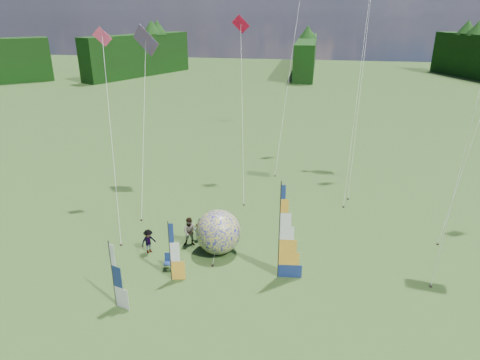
% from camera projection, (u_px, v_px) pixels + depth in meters
% --- Properties ---
extents(ground, '(220.00, 220.00, 0.00)m').
position_uv_depth(ground, '(246.00, 318.00, 20.48)').
color(ground, '#507630').
rests_on(ground, ground).
extents(treeline_ring, '(210.00, 210.00, 8.00)m').
position_uv_depth(treeline_ring, '(247.00, 246.00, 18.98)').
color(treeline_ring, black).
rests_on(treeline_ring, ground).
extents(feather_banner_main, '(1.48, 0.27, 5.52)m').
position_uv_depth(feather_banner_main, '(279.00, 233.00, 22.59)').
color(feather_banner_main, navy).
rests_on(feather_banner_main, ground).
extents(side_banner_left, '(0.97, 0.30, 3.47)m').
position_uv_depth(side_banner_left, '(170.00, 252.00, 22.74)').
color(side_banner_left, gold).
rests_on(side_banner_left, ground).
extents(side_banner_far, '(1.03, 0.42, 3.57)m').
position_uv_depth(side_banner_far, '(113.00, 275.00, 20.70)').
color(side_banner_far, white).
rests_on(side_banner_far, ground).
extents(bol_inflatable, '(3.32, 3.32, 2.70)m').
position_uv_depth(bol_inflatable, '(218.00, 232.00, 25.58)').
color(bol_inflatable, '#020095').
rests_on(bol_inflatable, ground).
extents(spectator_a, '(0.68, 0.46, 1.82)m').
position_uv_depth(spectator_a, '(203.00, 234.00, 26.29)').
color(spectator_a, '#66594C').
rests_on(spectator_a, ground).
extents(spectator_b, '(0.98, 0.60, 1.88)m').
position_uv_depth(spectator_b, '(190.00, 232.00, 26.44)').
color(spectator_b, '#66594C').
rests_on(spectator_b, ground).
extents(spectator_c, '(0.90, 1.00, 1.53)m').
position_uv_depth(spectator_c, '(149.00, 241.00, 25.72)').
color(spectator_c, '#66594C').
rests_on(spectator_c, ground).
extents(spectator_d, '(0.94, 0.62, 1.49)m').
position_uv_depth(spectator_d, '(201.00, 229.00, 27.16)').
color(spectator_d, '#66594C').
rests_on(spectator_d, ground).
extents(camp_chair, '(0.61, 0.61, 0.92)m').
position_uv_depth(camp_chair, '(168.00, 262.00, 24.19)').
color(camp_chair, '#11244C').
rests_on(camp_chair, ground).
extents(kite_whale, '(8.07, 15.15, 22.76)m').
position_uv_depth(kite_whale, '(366.00, 40.00, 34.17)').
color(kite_whale, black).
rests_on(kite_whale, ground).
extents(kite_rainbow_delta, '(9.94, 13.88, 13.50)m').
position_uv_depth(kite_rainbow_delta, '(143.00, 111.00, 31.32)').
color(kite_rainbow_delta, red).
rests_on(kite_rainbow_delta, ground).
extents(small_kite_red, '(4.57, 9.68, 13.80)m').
position_uv_depth(small_kite_red, '(242.00, 104.00, 32.88)').
color(small_kite_red, red).
rests_on(small_kite_red, ground).
extents(small_kite_orange, '(5.02, 11.99, 17.50)m').
position_uv_depth(small_kite_orange, '(359.00, 79.00, 32.62)').
color(small_kite_orange, '#E5572D').
rests_on(small_kite_orange, ground).
extents(small_kite_yellow, '(6.56, 8.23, 13.11)m').
position_uv_depth(small_kite_yellow, '(474.00, 134.00, 26.46)').
color(small_kite_yellow, '#DCE700').
rests_on(small_kite_yellow, ground).
extents(small_kite_pink, '(6.64, 10.18, 13.08)m').
position_uv_depth(small_kite_pink, '(110.00, 128.00, 27.92)').
color(small_kite_pink, '#F53E72').
rests_on(small_kite_pink, ground).
extents(small_kite_green, '(6.31, 12.51, 16.95)m').
position_uv_depth(small_kite_green, '(289.00, 71.00, 38.68)').
color(small_kite_green, '#3EB058').
rests_on(small_kite_green, ground).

